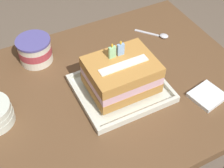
{
  "coord_description": "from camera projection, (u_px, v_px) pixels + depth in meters",
  "views": [
    {
      "loc": [
        -0.3,
        -0.66,
        1.54
      ],
      "look_at": [
        0.03,
        -0.02,
        0.78
      ],
      "focal_mm": 50.25,
      "sensor_mm": 36.0,
      "label": 1
    }
  ],
  "objects": [
    {
      "name": "napkin_pile",
      "position": [
        207.0,
        96.0,
        1.04
      ],
      "size": [
        0.12,
        0.11,
        0.01
      ],
      "color": "white",
      "rests_on": "dining_table"
    },
    {
      "name": "dining_table",
      "position": [
        104.0,
        111.0,
        1.16
      ],
      "size": [
        1.03,
        0.74,
        0.75
      ],
      "color": "brown",
      "rests_on": "ground_plane"
    },
    {
      "name": "ice_cream_tub",
      "position": [
        35.0,
        50.0,
        1.14
      ],
      "size": [
        0.12,
        0.12,
        0.09
      ],
      "color": "silver",
      "rests_on": "dining_table"
    },
    {
      "name": "serving_spoon_near_tray",
      "position": [
        161.0,
        35.0,
        1.26
      ],
      "size": [
        0.11,
        0.12,
        0.01
      ],
      "color": "silver",
      "rests_on": "dining_table"
    },
    {
      "name": "birthday_cake",
      "position": [
        121.0,
        75.0,
        1.01
      ],
      "size": [
        0.22,
        0.17,
        0.16
      ],
      "color": "#C1853E",
      "rests_on": "foil_tray"
    },
    {
      "name": "foil_tray",
      "position": [
        121.0,
        89.0,
        1.06
      ],
      "size": [
        0.3,
        0.26,
        0.02
      ],
      "color": "silver",
      "rests_on": "dining_table"
    }
  ]
}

